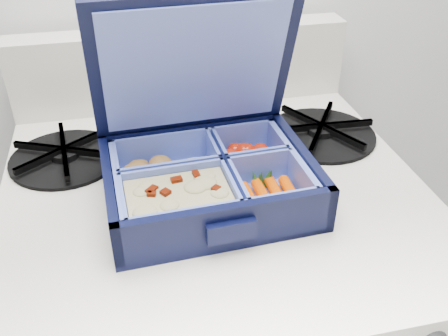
{
  "coord_description": "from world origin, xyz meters",
  "views": [
    {
      "loc": [
        0.38,
        1.2,
        1.16
      ],
      "look_at": [
        0.49,
        1.69,
        0.83
      ],
      "focal_mm": 40.0,
      "sensor_mm": 36.0,
      "label": 1
    }
  ],
  "objects": [
    {
      "name": "fork",
      "position": [
        0.48,
        1.83,
        0.8
      ],
      "size": [
        0.14,
        0.14,
        0.01
      ],
      "primitive_type": null,
      "rotation": [
        0.0,
        0.0,
        -0.76
      ],
      "color": "silver",
      "rests_on": "stove"
    },
    {
      "name": "burner_grate_rear",
      "position": [
        0.29,
        1.81,
        0.8
      ],
      "size": [
        0.2,
        0.2,
        0.02
      ],
      "primitive_type": "cylinder",
      "rotation": [
        0.0,
        0.0,
        -0.42
      ],
      "color": "black",
      "rests_on": "stove"
    },
    {
      "name": "burner_grate",
      "position": [
        0.66,
        1.79,
        0.8
      ],
      "size": [
        0.17,
        0.17,
        0.02
      ],
      "primitive_type": "cylinder",
      "rotation": [
        0.0,
        0.0,
        -0.05
      ],
      "color": "black",
      "rests_on": "stove"
    },
    {
      "name": "bento_box",
      "position": [
        0.47,
        1.68,
        0.82
      ],
      "size": [
        0.25,
        0.2,
        0.06
      ],
      "primitive_type": null,
      "rotation": [
        0.0,
        0.0,
        0.04
      ],
      "color": "black",
      "rests_on": "stove"
    }
  ]
}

